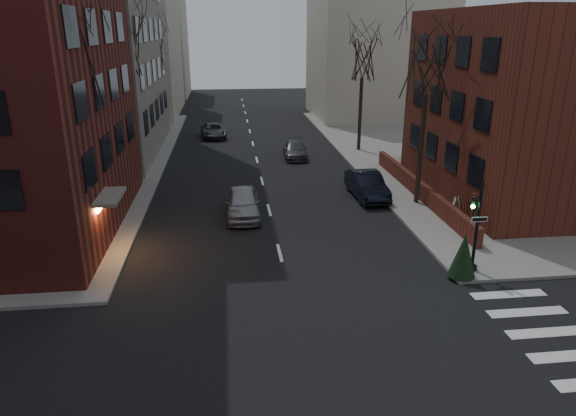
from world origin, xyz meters
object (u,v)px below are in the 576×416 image
object	(u,v)px
evergreen_shrub	(463,255)
parked_sedan	(367,185)
tree_left_b	(122,45)
tree_right_a	(428,65)
tree_right_b	(363,59)
sandwich_board	(456,205)
tree_left_c	(152,50)
streetlamp_far	(164,90)
streetlamp_near	(128,128)
tree_left_a	(71,64)
car_lane_silver	(243,203)
car_lane_far	(213,130)
car_lane_gray	(295,150)
traffic_signal	(475,232)

from	to	relation	value
evergreen_shrub	parked_sedan	bearing A→B (deg)	95.63
tree_left_b	tree_right_a	xyz separation A→B (m)	(17.60, -8.00, -0.88)
tree_right_b	sandwich_board	size ratio (longest dim) A/B	10.24
tree_left_c	streetlamp_far	xyz separation A→B (m)	(0.60, 2.00, -3.79)
streetlamp_near	parked_sedan	distance (m)	14.99
parked_sedan	tree_left_a	bearing A→B (deg)	-161.53
car_lane_silver	car_lane_far	world-z (taller)	car_lane_silver
tree_left_b	car_lane_gray	world-z (taller)	tree_left_b
tree_left_b	tree_left_c	world-z (taller)	tree_left_b
traffic_signal	sandwich_board	distance (m)	7.44
tree_right_b	streetlamp_near	world-z (taller)	tree_right_b
streetlamp_far	sandwich_board	distance (m)	32.20
streetlamp_far	car_lane_far	size ratio (longest dim) A/B	1.34
sandwich_board	evergreen_shrub	world-z (taller)	evergreen_shrub
streetlamp_near	traffic_signal	bearing A→B (deg)	-38.87
tree_left_b	evergreen_shrub	bearing A→B (deg)	-47.39
tree_right_a	car_lane_gray	bearing A→B (deg)	114.46
tree_left_a	parked_sedan	distance (m)	17.78
tree_left_a	traffic_signal	bearing A→B (deg)	-16.65
tree_right_a	tree_right_b	world-z (taller)	tree_right_a
tree_right_a	streetlamp_far	world-z (taller)	tree_right_a
tree_left_c	tree_left_b	bearing A→B (deg)	-90.00
streetlamp_far	tree_right_b	bearing A→B (deg)	-30.47
traffic_signal	evergreen_shrub	size ratio (longest dim) A/B	2.13
car_lane_far	tree_left_b	bearing A→B (deg)	-117.53
tree_left_a	tree_right_a	bearing A→B (deg)	12.80
tree_left_c	tree_right_b	xyz separation A→B (m)	(17.60, -8.00, -0.44)
tree_left_c	sandwich_board	size ratio (longest dim) A/B	10.84
streetlamp_far	car_lane_gray	xyz separation A→B (m)	(11.34, -11.57, -3.60)
tree_left_c	evergreen_shrub	size ratio (longest dim) A/B	5.17
tree_right_a	tree_right_b	distance (m)	14.01
car_lane_gray	evergreen_shrub	xyz separation A→B (m)	(4.16, -21.93, 0.45)
tree_right_b	parked_sedan	size ratio (longest dim) A/B	1.91
car_lane_gray	tree_right_a	bearing A→B (deg)	-62.23
tree_right_b	evergreen_shrub	world-z (taller)	tree_right_b
parked_sedan	evergreen_shrub	bearing A→B (deg)	-86.59
sandwich_board	tree_left_b	bearing A→B (deg)	170.66
tree_left_b	parked_sedan	world-z (taller)	tree_left_b
tree_left_c	evergreen_shrub	world-z (taller)	tree_left_c
tree_left_b	evergreen_shrub	xyz separation A→B (m)	(16.10, -17.50, -7.82)
car_lane_far	evergreen_shrub	xyz separation A→B (m)	(10.89, -30.86, 0.44)
tree_right_a	streetlamp_near	xyz separation A→B (m)	(-17.00, 4.00, -3.79)
tree_left_b	car_lane_silver	xyz separation A→B (m)	(7.27, -8.85, -8.13)
tree_left_a	car_lane_silver	distance (m)	11.04
streetlamp_near	tree_left_c	bearing A→B (deg)	91.91
tree_left_b	car_lane_far	size ratio (longest dim) A/B	2.30
streetlamp_far	sandwich_board	xyz separation A→B (m)	(18.53, -26.08, -3.64)
tree_left_b	car_lane_far	distance (m)	16.55
tree_left_a	streetlamp_far	world-z (taller)	tree_left_a
tree_left_c	car_lane_silver	distance (m)	25.04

